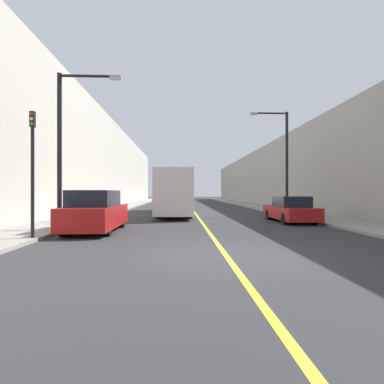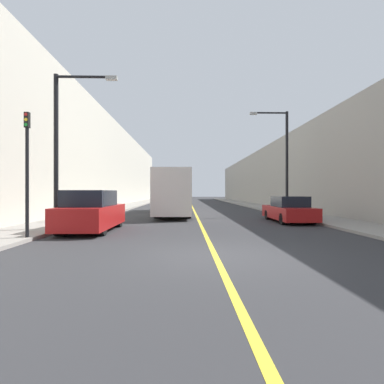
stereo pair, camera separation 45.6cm
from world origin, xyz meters
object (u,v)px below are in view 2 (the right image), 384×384
object	(u,v)px
traffic_light	(27,169)
pedestrian	(72,205)
bus	(175,192)
street_lamp_left	(62,139)
street_lamp_right	(283,155)
parked_suv_left	(92,212)
car_right_near	(289,210)

from	to	relation	value
traffic_light	pedestrian	world-z (taller)	traffic_light
bus	street_lamp_left	world-z (taller)	street_lamp_left
bus	street_lamp_right	bearing A→B (deg)	-15.17
parked_suv_left	car_right_near	world-z (taller)	parked_suv_left
car_right_near	street_lamp_left	bearing A→B (deg)	-161.42
street_lamp_right	pedestrian	world-z (taller)	street_lamp_right
parked_suv_left	street_lamp_right	xyz separation A→B (m)	(11.24, 8.11, 3.56)
street_lamp_left	pedestrian	size ratio (longest dim) A/B	3.99
bus	pedestrian	distance (m)	8.88
street_lamp_right	traffic_light	bearing A→B (deg)	-139.84
street_lamp_left	traffic_light	world-z (taller)	street_lamp_left
car_right_near	traffic_light	size ratio (longest dim) A/B	1.07
street_lamp_left	street_lamp_right	bearing A→B (deg)	32.93
street_lamp_right	car_right_near	bearing A→B (deg)	-104.56
car_right_near	street_lamp_right	size ratio (longest dim) A/B	0.64
car_right_near	pedestrian	size ratio (longest dim) A/B	2.77
car_right_near	street_lamp_left	xyz separation A→B (m)	(-11.42, -3.84, 3.41)
bus	car_right_near	world-z (taller)	bus
street_lamp_left	street_lamp_right	distance (m)	14.93
parked_suv_left	traffic_light	size ratio (longest dim) A/B	1.07
street_lamp_left	pedestrian	distance (m)	4.54
street_lamp_left	traffic_light	size ratio (longest dim) A/B	1.53
street_lamp_left	street_lamp_right	size ratio (longest dim) A/B	0.92
parked_suv_left	car_right_near	xyz separation A→B (m)	(10.13, 3.83, -0.17)
car_right_near	pedestrian	xyz separation A→B (m)	(-12.22, -0.59, 0.34)
bus	parked_suv_left	distance (m)	10.82
parked_suv_left	street_lamp_left	size ratio (longest dim) A/B	0.70
bus	pedestrian	size ratio (longest dim) A/B	7.33
pedestrian	traffic_light	bearing A→B (deg)	-83.94
pedestrian	parked_suv_left	bearing A→B (deg)	-57.23
car_right_near	street_lamp_left	distance (m)	12.52
street_lamp_right	pedestrian	distance (m)	14.59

